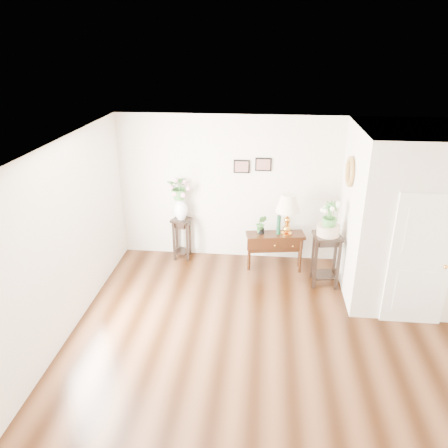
# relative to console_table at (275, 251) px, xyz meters

# --- Properties ---
(floor) EXTENTS (6.00, 5.50, 0.02)m
(floor) POSITION_rel_console_table_xyz_m (-0.02, -2.27, -0.36)
(floor) COLOR brown
(floor) RESTS_ON ground
(ceiling) EXTENTS (6.00, 5.50, 0.02)m
(ceiling) POSITION_rel_console_table_xyz_m (-0.02, -2.27, 2.44)
(ceiling) COLOR white
(ceiling) RESTS_ON ground
(wall_back) EXTENTS (6.00, 0.02, 2.80)m
(wall_back) POSITION_rel_console_table_xyz_m (-0.02, 0.48, 1.04)
(wall_back) COLOR white
(wall_back) RESTS_ON ground
(wall_front) EXTENTS (6.00, 0.02, 2.80)m
(wall_front) POSITION_rel_console_table_xyz_m (-0.02, -5.02, 1.04)
(wall_front) COLOR white
(wall_front) RESTS_ON ground
(wall_left) EXTENTS (0.02, 5.50, 2.80)m
(wall_left) POSITION_rel_console_table_xyz_m (-3.02, -2.27, 1.04)
(wall_left) COLOR white
(wall_left) RESTS_ON ground
(partition) EXTENTS (1.80, 1.95, 2.80)m
(partition) POSITION_rel_console_table_xyz_m (2.08, -0.50, 1.04)
(partition) COLOR white
(partition) RESTS_ON floor
(door) EXTENTS (0.90, 0.05, 2.10)m
(door) POSITION_rel_console_table_xyz_m (2.08, -1.50, 0.69)
(door) COLOR white
(door) RESTS_ON floor
(art_print_left) EXTENTS (0.30, 0.02, 0.25)m
(art_print_left) POSITION_rel_console_table_xyz_m (-0.67, 0.46, 1.49)
(art_print_left) COLOR black
(art_print_left) RESTS_ON wall_back
(art_print_right) EXTENTS (0.30, 0.02, 0.25)m
(art_print_right) POSITION_rel_console_table_xyz_m (-0.27, 0.46, 1.54)
(art_print_right) COLOR black
(art_print_right) RESTS_ON wall_back
(wall_ornament) EXTENTS (0.07, 0.51, 0.51)m
(wall_ornament) POSITION_rel_console_table_xyz_m (1.14, -0.37, 1.69)
(wall_ornament) COLOR #B68F37
(wall_ornament) RESTS_ON partition
(console_table) EXTENTS (1.11, 0.52, 0.71)m
(console_table) POSITION_rel_console_table_xyz_m (0.00, 0.00, 0.00)
(console_table) COLOR black
(console_table) RESTS_ON floor
(table_lamp) EXTENTS (0.49, 0.49, 0.78)m
(table_lamp) POSITION_rel_console_table_xyz_m (0.20, 0.00, 0.71)
(table_lamp) COLOR gold
(table_lamp) RESTS_ON console_table
(green_vase) EXTENTS (0.08, 0.08, 0.36)m
(green_vase) POSITION_rel_console_table_xyz_m (0.05, 0.00, 0.53)
(green_vase) COLOR #15442C
(green_vase) RESTS_ON console_table
(potted_plant) EXTENTS (0.21, 0.17, 0.35)m
(potted_plant) POSITION_rel_console_table_xyz_m (-0.27, 0.00, 0.53)
(potted_plant) COLOR #418438
(potted_plant) RESTS_ON console_table
(plant_stand_a) EXTENTS (0.41, 0.41, 0.83)m
(plant_stand_a) POSITION_rel_console_table_xyz_m (-1.81, 0.26, 0.06)
(plant_stand_a) COLOR black
(plant_stand_a) RESTS_ON floor
(porcelain_vase) EXTENTS (0.34, 0.34, 0.45)m
(porcelain_vase) POSITION_rel_console_table_xyz_m (-1.81, 0.26, 0.70)
(porcelain_vase) COLOR white
(porcelain_vase) RESTS_ON plant_stand_a
(lily_arrangement) EXTENTS (0.49, 0.44, 0.48)m
(lily_arrangement) POSITION_rel_console_table_xyz_m (-1.81, 0.26, 1.12)
(lily_arrangement) COLOR #418438
(lily_arrangement) RESTS_ON porcelain_vase
(plant_stand_b) EXTENTS (0.52, 0.52, 0.95)m
(plant_stand_b) POSITION_rel_console_table_xyz_m (0.88, -0.46, 0.12)
(plant_stand_b) COLOR black
(plant_stand_b) RESTS_ON floor
(ceramic_bowl) EXTENTS (0.43, 0.43, 0.17)m
(ceramic_bowl) POSITION_rel_console_table_xyz_m (0.88, -0.46, 0.67)
(ceramic_bowl) COLOR beige
(ceramic_bowl) RESTS_ON plant_stand_b
(narcissus) EXTENTS (0.32, 0.32, 0.47)m
(narcissus) POSITION_rel_console_table_xyz_m (0.88, -0.46, 0.95)
(narcissus) COLOR #418438
(narcissus) RESTS_ON ceramic_bowl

